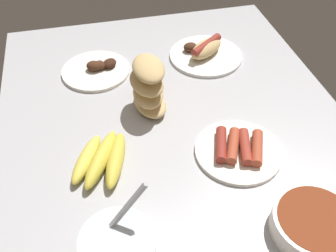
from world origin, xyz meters
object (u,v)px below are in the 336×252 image
(bowl_coleslaw, at_px, (118,246))
(bread_stack, at_px, (148,87))
(plate_grilled_meat, at_px, (97,69))
(plate_hotdog_assembled, at_px, (205,52))
(banana_bunch, at_px, (102,159))
(bowl_chili, at_px, (314,224))
(plate_sausages, at_px, (238,149))

(bowl_coleslaw, bearing_deg, bread_stack, -19.01)
(plate_grilled_meat, bearing_deg, plate_hotdog_assembled, -89.69)
(plate_hotdog_assembled, bearing_deg, banana_bunch, 135.52)
(bread_stack, relative_size, plate_hotdog_assembled, 0.64)
(bread_stack, height_order, bowl_chili, bread_stack)
(bowl_coleslaw, relative_size, plate_hotdog_assembled, 0.68)
(bowl_chili, bearing_deg, plate_hotdog_assembled, 2.30)
(bread_stack, height_order, banana_bunch, bread_stack)
(bowl_coleslaw, height_order, plate_sausages, bowl_coleslaw)
(banana_bunch, distance_m, bowl_chili, 0.47)
(bread_stack, height_order, plate_hotdog_assembled, bread_stack)
(bread_stack, height_order, plate_sausages, bread_stack)
(bowl_chili, bearing_deg, bread_stack, 29.04)
(bowl_coleslaw, height_order, bowl_chili, bowl_coleslaw)
(bowl_chili, bearing_deg, banana_bunch, 55.18)
(plate_hotdog_assembled, relative_size, bowl_chili, 1.34)
(bread_stack, distance_m, banana_bunch, 0.23)
(bread_stack, relative_size, banana_bunch, 0.79)
(bowl_coleslaw, distance_m, plate_hotdog_assembled, 0.70)
(bread_stack, bearing_deg, plate_grilled_meat, 31.45)
(bowl_coleslaw, distance_m, bread_stack, 0.43)
(bread_stack, distance_m, plate_hotdog_assembled, 0.30)
(plate_grilled_meat, xyz_separation_m, bowl_chili, (-0.63, -0.36, 0.02))
(plate_hotdog_assembled, bearing_deg, bread_stack, 132.19)
(bread_stack, height_order, plate_grilled_meat, bread_stack)
(plate_sausages, relative_size, banana_bunch, 1.13)
(bowl_coleslaw, relative_size, bowl_chili, 0.91)
(plate_hotdog_assembled, bearing_deg, plate_grilled_meat, 90.31)
(bowl_chili, bearing_deg, bowl_coleslaw, 84.27)
(banana_bunch, relative_size, bowl_chili, 1.08)
(plate_sausages, relative_size, bowl_chili, 1.23)
(plate_sausages, xyz_separation_m, plate_hotdog_assembled, (0.40, -0.04, 0.01))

